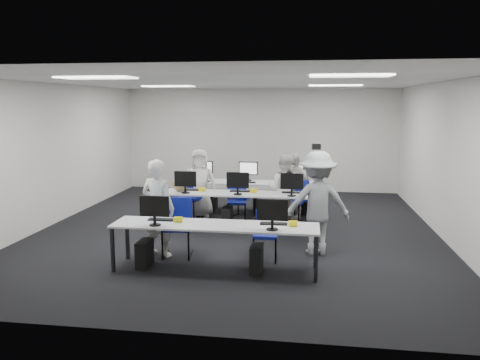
# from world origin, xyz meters

# --- Properties ---
(room) EXTENTS (9.00, 9.02, 3.00)m
(room) POSITION_xyz_m (0.00, 0.00, 1.50)
(room) COLOR black
(room) RESTS_ON ground
(ceiling_panels) EXTENTS (5.20, 4.60, 0.02)m
(ceiling_panels) POSITION_xyz_m (0.00, 0.00, 2.98)
(ceiling_panels) COLOR white
(ceiling_panels) RESTS_ON room
(desk_front) EXTENTS (3.20, 0.70, 0.73)m
(desk_front) POSITION_xyz_m (0.00, -2.40, 0.68)
(desk_front) COLOR #B4B6B8
(desk_front) RESTS_ON ground
(desk_mid) EXTENTS (3.20, 0.70, 0.73)m
(desk_mid) POSITION_xyz_m (0.00, 0.20, 0.68)
(desk_mid) COLOR #B4B6B8
(desk_mid) RESTS_ON ground
(desk_back) EXTENTS (3.20, 0.70, 0.73)m
(desk_back) POSITION_xyz_m (0.00, 1.60, 0.68)
(desk_back) COLOR #B4B6B8
(desk_back) RESTS_ON ground
(equipment_front) EXTENTS (2.51, 0.41, 1.19)m
(equipment_front) POSITION_xyz_m (-0.19, -2.42, 0.36)
(equipment_front) COLOR #0E4DB6
(equipment_front) RESTS_ON desk_front
(equipment_mid) EXTENTS (2.91, 0.41, 1.19)m
(equipment_mid) POSITION_xyz_m (-0.19, 0.18, 0.36)
(equipment_mid) COLOR white
(equipment_mid) RESTS_ON desk_mid
(equipment_back) EXTENTS (2.91, 0.41, 1.19)m
(equipment_back) POSITION_xyz_m (0.19, 1.62, 0.36)
(equipment_back) COLOR white
(equipment_back) RESTS_ON desk_back
(chair_0) EXTENTS (0.53, 0.57, 0.98)m
(chair_0) POSITION_xyz_m (-0.77, -1.81, 0.31)
(chair_0) COLOR navy
(chair_0) RESTS_ON ground
(chair_1) EXTENTS (0.40, 0.44, 0.81)m
(chair_1) POSITION_xyz_m (0.74, -1.78, 0.26)
(chair_1) COLOR navy
(chair_1) RESTS_ON ground
(chair_2) EXTENTS (0.58, 0.61, 0.96)m
(chair_2) POSITION_xyz_m (-1.17, 0.70, 0.30)
(chair_2) COLOR navy
(chair_2) RESTS_ON ground
(chair_3) EXTENTS (0.46, 0.49, 0.84)m
(chair_3) POSITION_xyz_m (-0.12, 0.67, 0.26)
(chair_3) COLOR navy
(chair_3) RESTS_ON ground
(chair_4) EXTENTS (0.50, 0.53, 0.85)m
(chair_4) POSITION_xyz_m (1.10, 0.79, 0.27)
(chair_4) COLOR navy
(chair_4) RESTS_ON ground
(chair_5) EXTENTS (0.50, 0.54, 0.90)m
(chair_5) POSITION_xyz_m (-1.11, 1.11, 0.28)
(chair_5) COLOR navy
(chair_5) RESTS_ON ground
(chair_6) EXTENTS (0.63, 0.66, 0.98)m
(chair_6) POSITION_xyz_m (-0.07, 1.02, 0.31)
(chair_6) COLOR navy
(chair_6) RESTS_ON ground
(chair_7) EXTENTS (0.54, 0.57, 0.91)m
(chair_7) POSITION_xyz_m (1.28, 1.10, 0.29)
(chair_7) COLOR navy
(chair_7) RESTS_ON ground
(handbag) EXTENTS (0.37, 0.29, 0.27)m
(handbag) POSITION_xyz_m (-1.28, 0.20, 0.86)
(handbag) COLOR #9A7B4F
(handbag) RESTS_ON desk_mid
(student_0) EXTENTS (0.69, 0.55, 1.67)m
(student_0) POSITION_xyz_m (-1.09, -1.85, 0.83)
(student_0) COLOR silver
(student_0) RESTS_ON ground
(student_1) EXTENTS (0.84, 0.72, 1.50)m
(student_1) POSITION_xyz_m (0.92, 0.66, 0.75)
(student_1) COLOR silver
(student_1) RESTS_ON ground
(student_2) EXTENTS (0.84, 0.62, 1.56)m
(student_2) POSITION_xyz_m (-1.00, 0.89, 0.78)
(student_2) COLOR silver
(student_2) RESTS_ON ground
(student_3) EXTENTS (0.95, 0.68, 1.49)m
(student_3) POSITION_xyz_m (1.11, 1.06, 0.75)
(student_3) COLOR silver
(student_3) RESTS_ON ground
(photographer) EXTENTS (1.26, 0.86, 1.79)m
(photographer) POSITION_xyz_m (1.58, -1.35, 0.89)
(photographer) COLOR gray
(photographer) RESTS_ON ground
(dslr_camera) EXTENTS (0.17, 0.20, 0.10)m
(dslr_camera) POSITION_xyz_m (1.54, -1.18, 1.84)
(dslr_camera) COLOR black
(dslr_camera) RESTS_ON photographer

